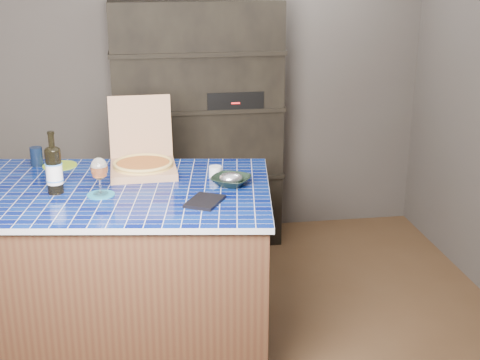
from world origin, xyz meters
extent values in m
plane|color=#523923|center=(0.00, 0.00, 0.00)|extent=(3.50, 3.50, 0.00)
plane|color=#4A4540|center=(0.00, 1.75, 1.25)|extent=(3.50, 0.00, 3.50)
plane|color=#4A4540|center=(0.00, -1.75, 1.25)|extent=(3.50, 0.00, 3.50)
cube|color=black|center=(0.00, 1.53, 0.90)|extent=(1.20, 0.40, 1.80)
cube|color=black|center=(0.25, 1.48, 1.12)|extent=(0.40, 0.32, 0.12)
cube|color=#442B1A|center=(-0.60, 0.15, 0.45)|extent=(1.79, 1.27, 0.90)
cube|color=#040E48|center=(-0.60, 0.15, 0.92)|extent=(1.84, 1.32, 0.03)
cube|color=#AC7758|center=(-0.41, 0.38, 0.95)|extent=(0.37, 0.37, 0.04)
cube|color=#AC7758|center=(-0.42, 0.60, 1.15)|extent=(0.36, 0.09, 0.35)
cylinder|color=tan|center=(-0.41, 0.38, 0.98)|extent=(0.33, 0.33, 0.01)
cylinder|color=maroon|center=(-0.41, 0.38, 0.99)|extent=(0.29, 0.29, 0.01)
torus|color=tan|center=(-0.41, 0.38, 0.99)|extent=(0.33, 0.33, 0.02)
cylinder|color=black|center=(-0.87, 0.12, 1.04)|extent=(0.08, 0.08, 0.23)
ellipsoid|color=black|center=(-0.87, 0.12, 1.16)|extent=(0.08, 0.08, 0.04)
cylinder|color=black|center=(-0.87, 0.12, 1.21)|extent=(0.03, 0.03, 0.09)
cylinder|color=white|center=(-0.87, 0.12, 1.03)|extent=(0.08, 0.08, 0.10)
cylinder|color=#4389E6|center=(-0.87, 0.12, 1.00)|extent=(0.09, 0.09, 0.01)
cylinder|color=#4389E6|center=(-0.87, 0.12, 1.09)|extent=(0.09, 0.09, 0.01)
cylinder|color=teal|center=(-0.64, 0.05, 0.93)|extent=(0.14, 0.14, 0.01)
cylinder|color=white|center=(-0.64, 0.05, 0.94)|extent=(0.08, 0.08, 0.01)
cylinder|color=white|center=(-0.64, 0.05, 0.98)|extent=(0.01, 0.01, 0.08)
ellipsoid|color=white|center=(-0.64, 0.05, 1.07)|extent=(0.09, 0.09, 0.12)
cylinder|color=#B2541C|center=(-0.64, 0.05, 1.06)|extent=(0.07, 0.07, 0.05)
cylinder|color=white|center=(-0.64, 0.05, 1.10)|extent=(0.07, 0.07, 0.02)
cube|color=black|center=(-0.12, -0.14, 0.94)|extent=(0.23, 0.25, 0.02)
imported|color=black|center=(0.04, 0.10, 0.96)|extent=(0.28, 0.28, 0.05)
ellipsoid|color=silver|center=(0.04, 0.10, 0.97)|extent=(0.13, 0.10, 0.06)
cylinder|color=silver|center=(-0.02, 0.25, 0.96)|extent=(0.07, 0.07, 0.06)
cylinder|color=black|center=(-1.02, 0.62, 0.99)|extent=(0.07, 0.07, 0.11)
cylinder|color=#87AA24|center=(-0.89, 0.59, 0.93)|extent=(0.20, 0.20, 0.01)
camera|label=1|loc=(-0.43, -3.22, 2.10)|focal=50.00mm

